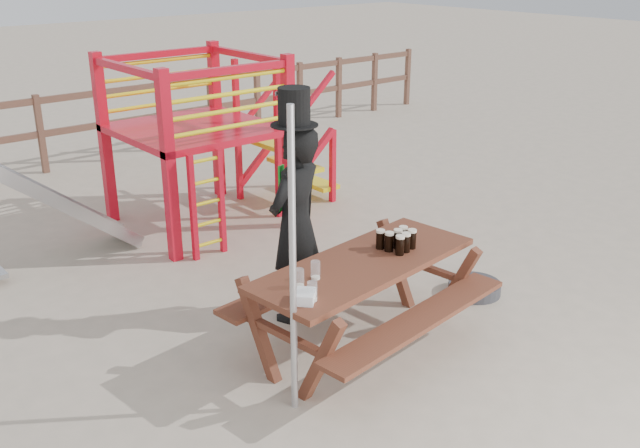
{
  "coord_description": "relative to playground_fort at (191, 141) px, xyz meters",
  "views": [
    {
      "loc": [
        -4.02,
        -3.77,
        3.22
      ],
      "look_at": [
        -0.19,
        0.8,
        0.91
      ],
      "focal_mm": 40.0,
      "sensor_mm": 36.0,
      "label": 1
    }
  ],
  "objects": [
    {
      "name": "paper_bag",
      "position": [
        -1.23,
        -3.71,
        -0.23
      ],
      "size": [
        0.23,
        0.22,
        0.08
      ],
      "primitive_type": "cube",
      "rotation": [
        0.0,
        0.0,
        0.73
      ],
      "color": "white",
      "rests_on": "picnic_table"
    },
    {
      "name": "picnic_table",
      "position": [
        -0.4,
        -3.46,
        -0.56
      ],
      "size": [
        2.23,
        1.66,
        0.81
      ],
      "rotation": [
        0.0,
        0.0,
        0.11
      ],
      "color": "brown",
      "rests_on": "ground"
    },
    {
      "name": "ground",
      "position": [
        -0.12,
        -3.58,
        -1.07
      ],
      "size": [
        60.0,
        60.0,
        0.0
      ],
      "primitive_type": "plane",
      "color": "tan",
      "rests_on": "ground"
    },
    {
      "name": "empty_glasses",
      "position": [
        -1.08,
        -3.56,
        -0.2
      ],
      "size": [
        0.33,
        0.35,
        0.15
      ],
      "color": "silver",
      "rests_on": "picnic_table"
    },
    {
      "name": "stout_pints",
      "position": [
        -0.01,
        -3.47,
        -0.18
      ],
      "size": [
        0.29,
        0.28,
        0.17
      ],
      "color": "black",
      "rests_on": "picnic_table"
    },
    {
      "name": "playground_fort",
      "position": [
        0.0,
        0.0,
        0.0
      ],
      "size": [
        4.71,
        1.84,
        2.1
      ],
      "color": "red",
      "rests_on": "ground"
    },
    {
      "name": "parasol_base",
      "position": [
        1.15,
        -3.44,
        -1.01
      ],
      "size": [
        0.52,
        0.52,
        0.22
      ],
      "color": "#313136",
      "rests_on": "ground"
    },
    {
      "name": "back_fence",
      "position": [
        -0.12,
        3.42,
        -0.34
      ],
      "size": [
        15.09,
        0.09,
        1.2
      ],
      "color": "brown",
      "rests_on": "ground"
    },
    {
      "name": "metal_pole",
      "position": [
        -1.39,
        -3.77,
        0.08
      ],
      "size": [
        0.05,
        0.05,
        2.3
      ],
      "primitive_type": "cylinder",
      "color": "#B2B2B7",
      "rests_on": "ground"
    },
    {
      "name": "man_with_hat",
      "position": [
        -0.49,
        -2.65,
        -0.11
      ],
      "size": [
        0.77,
        0.63,
        2.14
      ],
      "rotation": [
        0.0,
        0.0,
        3.47
      ],
      "color": "black",
      "rests_on": "ground"
    }
  ]
}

